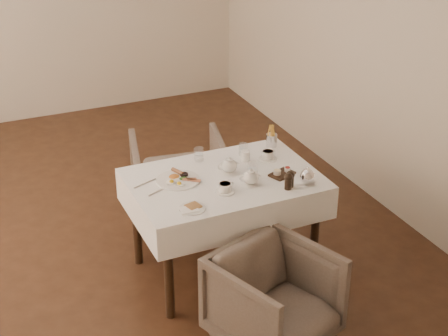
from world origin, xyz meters
TOP-DOWN VIEW (x-y plane):
  - table at (0.63, -0.99)m, footprint 1.28×0.88m
  - armchair_near at (0.60, -1.79)m, footprint 0.85×0.86m
  - armchair_far at (0.61, -0.12)m, footprint 0.88×0.90m
  - breakfast_plate at (0.33, -0.90)m, footprint 0.30×0.30m
  - side_plate at (0.27, -1.30)m, footprint 0.17×0.17m
  - teapot_centre at (0.69, -0.93)m, footprint 0.16×0.13m
  - teapot_front at (0.75, -1.15)m, footprint 0.17×0.14m
  - creamer at (0.87, -0.81)m, footprint 0.08×0.08m
  - teacup_near at (0.55, -1.17)m, footprint 0.13×0.13m
  - teacup_far at (1.03, -0.85)m, footprint 0.13×0.13m
  - glass_left at (0.57, -0.67)m, footprint 0.08×0.08m
  - glass_mid at (0.81, -1.05)m, footprint 0.10×0.10m
  - glass_right at (0.90, -0.71)m, footprint 0.07×0.07m
  - condiment_board at (1.00, -1.11)m, footprint 0.20×0.17m
  - pepper_mill_left at (0.95, -1.30)m, footprint 0.06×0.06m
  - pepper_mill_right at (0.97, -1.28)m, footprint 0.08×0.08m
  - silver_pot at (1.10, -1.29)m, footprint 0.15×0.14m
  - fries_cup at (1.16, -0.67)m, footprint 0.08×0.08m
  - cutlery_fork at (0.11, -0.85)m, footprint 0.18×0.08m
  - cutlery_knife at (0.16, -0.99)m, footprint 0.18×0.09m

SIDE VIEW (x-z plane):
  - armchair_near at x=0.60m, z-range 0.00..0.61m
  - armchair_far at x=0.61m, z-range 0.00..0.68m
  - table at x=0.63m, z-range 0.26..1.02m
  - cutlery_knife at x=0.16m, z-range 0.76..0.76m
  - cutlery_fork at x=0.11m, z-range 0.76..0.76m
  - side_plate at x=0.27m, z-range 0.75..0.77m
  - breakfast_plate at x=0.33m, z-range 0.75..0.78m
  - condiment_board at x=1.00m, z-range 0.75..0.79m
  - teacup_near at x=0.55m, z-range 0.75..0.82m
  - teacup_far at x=1.03m, z-range 0.75..0.82m
  - creamer at x=0.87m, z-range 0.76..0.83m
  - glass_right at x=0.90m, z-range 0.76..0.84m
  - glass_left at x=0.57m, z-range 0.76..0.85m
  - glass_mid at x=0.81m, z-range 0.76..0.86m
  - teapot_front at x=0.75m, z-range 0.76..0.87m
  - pepper_mill_left at x=0.95m, z-range 0.76..0.87m
  - pepper_mill_right at x=0.97m, z-range 0.76..0.87m
  - teapot_centre at x=0.69m, z-range 0.76..0.88m
  - silver_pot at x=1.10m, z-range 0.76..0.88m
  - fries_cup at x=1.16m, z-range 0.74..0.92m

